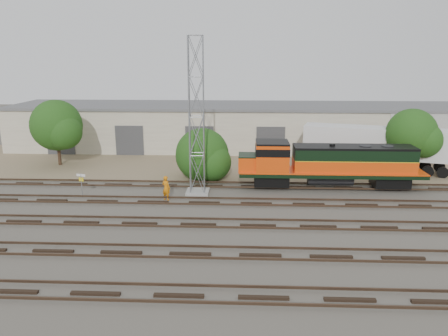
{
  "coord_description": "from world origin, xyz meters",
  "views": [
    {
      "loc": [
        -1.02,
        -30.34,
        11.07
      ],
      "look_at": [
        -2.59,
        4.0,
        2.2
      ],
      "focal_mm": 35.0,
      "sensor_mm": 36.0,
      "label": 1
    }
  ],
  "objects_px": {
    "locomotive": "(328,163)",
    "semi_trailer": "(379,144)",
    "signal_tower": "(197,119)",
    "worker": "(166,188)"
  },
  "relations": [
    {
      "from": "worker",
      "to": "signal_tower",
      "type": "bearing_deg",
      "value": -110.4
    },
    {
      "from": "semi_trailer",
      "to": "signal_tower",
      "type": "bearing_deg",
      "value": -138.24
    },
    {
      "from": "signal_tower",
      "to": "worker",
      "type": "height_order",
      "value": "signal_tower"
    },
    {
      "from": "locomotive",
      "to": "semi_trailer",
      "type": "xyz_separation_m",
      "value": [
        6.15,
        6.42,
        0.5
      ]
    },
    {
      "from": "semi_trailer",
      "to": "worker",
      "type": "bearing_deg",
      "value": -136.27
    },
    {
      "from": "locomotive",
      "to": "signal_tower",
      "type": "bearing_deg",
      "value": -170.43
    },
    {
      "from": "worker",
      "to": "semi_trailer",
      "type": "bearing_deg",
      "value": -123.0
    },
    {
      "from": "signal_tower",
      "to": "worker",
      "type": "bearing_deg",
      "value": -139.63
    },
    {
      "from": "semi_trailer",
      "to": "locomotive",
      "type": "bearing_deg",
      "value": -117.8
    },
    {
      "from": "signal_tower",
      "to": "semi_trailer",
      "type": "bearing_deg",
      "value": 25.8
    }
  ]
}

